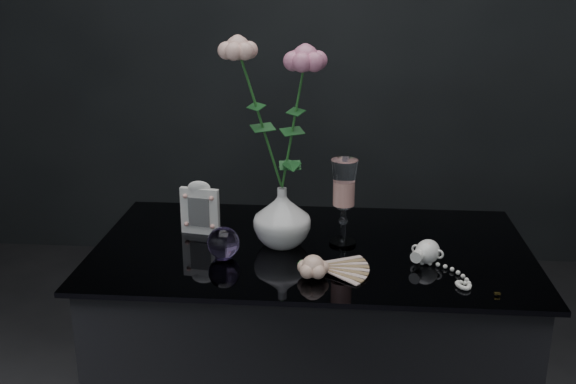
# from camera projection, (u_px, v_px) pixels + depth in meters

# --- Properties ---
(table) EXTENTS (1.05, 0.58, 0.76)m
(table) POSITION_uv_depth(u_px,v_px,m) (310.00, 381.00, 1.76)
(table) COLOR black
(table) RESTS_ON ground
(vase) EXTENTS (0.18, 0.18, 0.15)m
(vase) POSITION_uv_depth(u_px,v_px,m) (282.00, 217.00, 1.62)
(vase) COLOR silver
(vase) RESTS_ON table
(wine_glass) EXTENTS (0.07, 0.07, 0.21)m
(wine_glass) POSITION_uv_depth(u_px,v_px,m) (344.00, 203.00, 1.62)
(wine_glass) COLOR white
(wine_glass) RESTS_ON table
(picture_frame) EXTENTS (0.12, 0.10, 0.14)m
(picture_frame) POSITION_uv_depth(u_px,v_px,m) (200.00, 207.00, 1.70)
(picture_frame) COLOR white
(picture_frame) RESTS_ON table
(paperweight) EXTENTS (0.10, 0.10, 0.08)m
(paperweight) POSITION_uv_depth(u_px,v_px,m) (223.00, 243.00, 1.56)
(paperweight) COLOR #8E70B6
(paperweight) RESTS_ON table
(paper_fan) EXTENTS (0.26, 0.22, 0.02)m
(paper_fan) POSITION_uv_depth(u_px,v_px,m) (320.00, 266.00, 1.50)
(paper_fan) COLOR beige
(paper_fan) RESTS_ON table
(loose_rose) EXTENTS (0.16, 0.18, 0.05)m
(loose_rose) POSITION_uv_depth(u_px,v_px,m) (313.00, 267.00, 1.46)
(loose_rose) COLOR beige
(loose_rose) RESTS_ON table
(pearl_jar) EXTENTS (0.26, 0.26, 0.06)m
(pearl_jar) POSITION_uv_depth(u_px,v_px,m) (428.00, 251.00, 1.54)
(pearl_jar) COLOR white
(pearl_jar) RESTS_ON table
(roses) EXTENTS (0.22, 0.12, 0.40)m
(roses) POSITION_uv_depth(u_px,v_px,m) (276.00, 106.00, 1.54)
(roses) COLOR #F3B3A2
(roses) RESTS_ON vase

